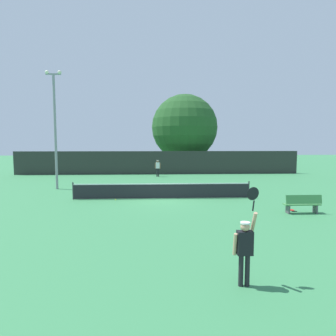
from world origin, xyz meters
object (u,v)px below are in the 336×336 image
(player_serving, at_px, (245,244))
(tennis_ball, at_px, (116,200))
(large_tree, at_px, (185,127))
(player_receiving, at_px, (158,166))
(parked_car_mid, at_px, (230,163))
(light_pole, at_px, (55,123))
(spare_racket, at_px, (292,210))
(courtside_bench, at_px, (302,204))
(parked_car_near, at_px, (169,162))

(player_serving, distance_m, tennis_ball, 11.80)
(large_tree, bearing_deg, player_receiving, -116.68)
(tennis_ball, distance_m, parked_car_mid, 23.89)
(player_serving, bearing_deg, light_pole, 121.77)
(player_receiving, height_order, light_pole, light_pole)
(player_serving, bearing_deg, tennis_ball, 112.80)
(player_receiving, bearing_deg, player_serving, 94.52)
(light_pole, distance_m, parked_car_mid, 23.90)
(spare_racket, distance_m, courtside_bench, 0.83)
(player_serving, relative_size, tennis_ball, 35.98)
(spare_racket, xyz_separation_m, parked_car_near, (-4.96, 26.00, 0.76))
(spare_racket, bearing_deg, player_serving, -122.54)
(spare_racket, distance_m, parked_car_near, 26.48)
(light_pole, bearing_deg, courtside_bench, -29.52)
(tennis_ball, distance_m, parked_car_near, 23.35)
(player_serving, distance_m, spare_racket, 9.22)
(player_serving, xyz_separation_m, large_tree, (1.65, 29.85, 4.29))
(spare_racket, height_order, light_pole, light_pole)
(large_tree, height_order, parked_car_mid, large_tree)
(courtside_bench, height_order, large_tree, large_tree)
(player_serving, distance_m, player_receiving, 23.02)
(tennis_ball, distance_m, spare_racket, 9.98)
(courtside_bench, height_order, light_pole, light_pole)
(player_receiving, bearing_deg, large_tree, -116.68)
(parked_car_mid, bearing_deg, parked_car_near, 156.38)
(light_pole, height_order, parked_car_mid, light_pole)
(large_tree, relative_size, parked_car_mid, 2.16)
(tennis_ball, bearing_deg, courtside_bench, -21.23)
(player_serving, height_order, player_receiving, player_serving)
(spare_racket, bearing_deg, large_tree, 98.43)
(player_receiving, relative_size, spare_racket, 3.27)
(courtside_bench, xyz_separation_m, light_pole, (-14.65, 8.30, 4.47))
(courtside_bench, xyz_separation_m, parked_car_near, (-5.16, 26.66, 0.30))
(player_receiving, bearing_deg, courtside_bench, 113.63)
(player_serving, distance_m, light_pole, 18.49)
(player_receiving, relative_size, courtside_bench, 0.94)
(parked_car_near, distance_m, parked_car_mid, 8.29)
(parked_car_mid, bearing_deg, tennis_ball, -127.40)
(tennis_ball, height_order, spare_racket, tennis_ball)
(parked_car_near, bearing_deg, parked_car_mid, -17.90)
(player_serving, xyz_separation_m, light_pole, (-9.52, 15.37, 3.88))
(player_serving, relative_size, parked_car_mid, 0.56)
(large_tree, bearing_deg, spare_racket, -81.57)
(spare_racket, relative_size, parked_car_near, 0.12)
(player_receiving, distance_m, tennis_ball, 12.47)
(courtside_bench, bearing_deg, spare_racket, 107.37)
(light_pole, relative_size, parked_car_mid, 2.00)
(large_tree, height_order, parked_car_near, large_tree)
(player_receiving, height_order, parked_car_near, player_receiving)
(light_pole, xyz_separation_m, parked_car_near, (9.49, 18.37, -4.17))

